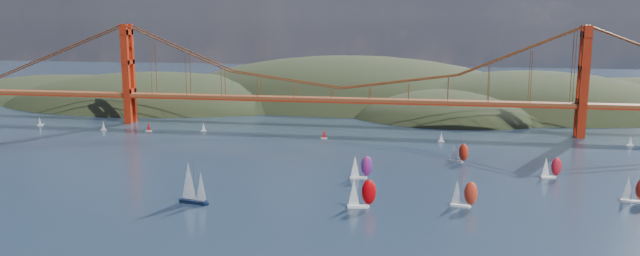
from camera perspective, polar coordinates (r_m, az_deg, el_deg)
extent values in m
plane|color=black|center=(161.93, -7.18, -11.55)|extent=(1200.00, 1200.00, 0.00)
ellipsoid|color=black|center=(449.59, -14.52, 0.88)|extent=(240.00, 140.00, 64.00)
ellipsoid|color=black|center=(453.37, 2.82, 0.55)|extent=(300.00, 180.00, 96.00)
ellipsoid|color=black|center=(424.77, 18.57, -0.16)|extent=(220.00, 140.00, 76.00)
ellipsoid|color=black|center=(389.71, 11.97, -0.02)|extent=(140.00, 110.00, 48.00)
ellipsoid|color=black|center=(517.89, -22.27, 2.04)|extent=(200.00, 140.00, 44.00)
cube|color=brown|center=(329.49, 1.97, 2.63)|extent=(440.00, 7.00, 1.60)
cube|color=#921906|center=(329.65, 1.97, 2.43)|extent=(440.00, 7.00, 0.80)
cube|color=#921906|center=(364.64, -17.10, 4.75)|extent=(4.00, 8.50, 55.00)
cube|color=#921906|center=(333.46, 22.91, 3.91)|extent=(4.00, 8.50, 55.00)
cube|color=black|center=(206.84, -11.45, -6.61)|extent=(9.95, 4.68, 1.15)
cylinder|color=#99999E|center=(204.54, -11.41, -4.61)|extent=(0.14, 0.14, 13.87)
cone|color=white|center=(205.93, -11.92, -4.73)|extent=(6.40, 6.40, 12.20)
cone|color=white|center=(203.80, -10.82, -5.25)|extent=(4.57, 4.57, 9.71)
cube|color=white|center=(198.74, 3.44, -7.18)|extent=(6.64, 2.90, 0.77)
cylinder|color=#99999E|center=(197.26, 3.55, -5.74)|extent=(0.10, 0.10, 9.64)
cone|color=white|center=(197.30, 3.12, -5.87)|extent=(4.17, 4.17, 8.48)
ellipsoid|color=#CC0106|center=(197.62, 4.49, -5.86)|extent=(4.92, 3.57, 8.10)
cube|color=white|center=(204.30, 12.66, -6.94)|extent=(6.16, 2.81, 0.71)
cylinder|color=#99999E|center=(202.90, 12.80, -5.64)|extent=(0.09, 0.09, 8.92)
cone|color=white|center=(203.22, 12.41, -5.73)|extent=(3.93, 3.93, 7.85)
ellipsoid|color=red|center=(202.64, 13.63, -5.83)|extent=(4.60, 3.39, 7.49)
cube|color=silver|center=(227.72, 26.50, -6.00)|extent=(6.00, 2.75, 0.69)
cylinder|color=#99999E|center=(226.57, 26.67, -4.86)|extent=(0.09, 0.09, 8.68)
cone|color=white|center=(226.54, 26.33, -4.95)|extent=(3.83, 3.83, 7.64)
cube|color=white|center=(248.42, 20.11, -4.24)|extent=(5.65, 2.66, 0.65)
cylinder|color=#99999E|center=(247.50, 20.23, -3.25)|extent=(0.08, 0.08, 8.17)
cone|color=white|center=(247.11, 19.96, -3.35)|extent=(3.63, 3.63, 7.19)
ellipsoid|color=red|center=(248.65, 20.81, -3.32)|extent=(4.24, 3.16, 6.86)
cube|color=silver|center=(264.37, 12.34, -2.98)|extent=(5.73, 4.11, 0.68)
cylinder|color=#99999E|center=(263.25, 12.44, -2.01)|extent=(0.08, 0.08, 8.50)
cone|color=white|center=(263.90, 12.18, -2.07)|extent=(4.31, 4.31, 7.48)
ellipsoid|color=red|center=(262.14, 12.99, -2.18)|extent=(4.67, 4.09, 7.14)
cube|color=silver|center=(232.75, 3.48, -4.56)|extent=(6.24, 3.17, 0.72)
cylinder|color=#99999E|center=(231.59, 3.57, -3.40)|extent=(0.09, 0.09, 9.01)
cone|color=white|center=(231.50, 3.23, -3.52)|extent=(4.11, 4.11, 7.93)
ellipsoid|color=red|center=(232.15, 4.30, -3.49)|extent=(4.74, 3.63, 7.57)
cube|color=silver|center=(375.21, -24.22, 0.24)|extent=(3.00, 1.00, 0.50)
cone|color=white|center=(374.84, -24.24, 0.59)|extent=(2.00, 2.00, 4.20)
cube|color=silver|center=(348.41, -19.17, -0.14)|extent=(3.00, 1.00, 0.50)
cone|color=white|center=(348.02, -19.19, 0.24)|extent=(2.00, 2.00, 4.20)
cube|color=silver|center=(337.68, -15.37, -0.25)|extent=(3.00, 1.00, 0.50)
cone|color=red|center=(337.27, -15.39, 0.14)|extent=(2.00, 2.00, 4.20)
cube|color=silver|center=(331.21, -10.58, -0.26)|extent=(3.00, 1.00, 0.50)
cone|color=white|center=(330.79, -10.59, 0.14)|extent=(2.00, 2.00, 4.20)
cube|color=silver|center=(323.40, 26.49, -1.43)|extent=(3.00, 1.00, 0.50)
cone|color=white|center=(322.98, 26.52, -1.03)|extent=(2.00, 2.00, 4.20)
cube|color=silver|center=(304.06, 11.01, -1.21)|extent=(3.00, 1.00, 0.50)
cone|color=white|center=(303.60, 11.03, -0.78)|extent=(2.00, 2.00, 4.20)
cube|color=silver|center=(306.44, 0.39, -0.93)|extent=(3.00, 1.00, 0.50)
cone|color=red|center=(305.99, 0.39, -0.50)|extent=(2.00, 2.00, 4.20)
ellipsoid|color=white|center=(209.03, -23.98, 0.33)|extent=(0.90, 0.25, 0.17)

